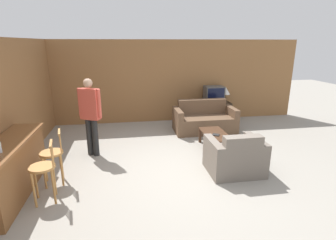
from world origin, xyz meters
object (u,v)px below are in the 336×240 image
object	(u,v)px
bar_chair_near	(44,171)
coffee_table	(215,136)
tv	(214,95)
person_by_window	(90,113)
bar_chair_mid	(53,156)
tv_unit	(213,112)
couch_far	(204,120)
armchair_near	(235,157)
book_on_table	(216,135)
table_lamp	(226,91)

from	to	relation	value
bar_chair_near	coffee_table	bearing A→B (deg)	25.67
tv	person_by_window	bearing A→B (deg)	-148.52
bar_chair_near	tv	xyz separation A→B (m)	(4.17, 3.98, 0.34)
bar_chair_mid	tv_unit	distance (m)	5.40
bar_chair_mid	couch_far	size ratio (longest dim) A/B	0.57
armchair_near	couch_far	bearing A→B (deg)	86.57
couch_far	book_on_table	distance (m)	1.51
bar_chair_mid	tv_unit	xyz separation A→B (m)	(4.17, 3.42, -0.23)
tv	person_by_window	world-z (taller)	person_by_window
couch_far	armchair_near	distance (m)	2.60
bar_chair_mid	armchair_near	bearing A→B (deg)	-2.16
armchair_near	tv	distance (m)	3.67
bar_chair_near	tv_unit	size ratio (longest dim) A/B	0.89
book_on_table	table_lamp	bearing A→B (deg)	64.59
armchair_near	table_lamp	world-z (taller)	table_lamp
tv	book_on_table	xyz separation A→B (m)	(-0.77, -2.45, -0.48)
tv	person_by_window	xyz separation A→B (m)	(-3.62, -2.21, 0.12)
tv	table_lamp	size ratio (longest dim) A/B	1.23
armchair_near	tv	xyz separation A→B (m)	(0.75, 3.55, 0.56)
couch_far	tv_unit	size ratio (longest dim) A/B	1.57
coffee_table	table_lamp	xyz separation A→B (m)	(1.13, 2.33, 0.64)
tv	couch_far	bearing A→B (deg)	-121.88
couch_far	book_on_table	xyz separation A→B (m)	(-0.17, -1.50, 0.09)
armchair_near	bar_chair_mid	bearing A→B (deg)	177.84
book_on_table	table_lamp	world-z (taller)	table_lamp
coffee_table	person_by_window	xyz separation A→B (m)	(-2.89, 0.11, 0.66)
tv_unit	table_lamp	world-z (taller)	table_lamp
coffee_table	tv	size ratio (longest dim) A/B	1.77
armchair_near	coffee_table	xyz separation A→B (m)	(0.02, 1.22, 0.02)
couch_far	bar_chair_mid	bearing A→B (deg)	-145.41
book_on_table	person_by_window	xyz separation A→B (m)	(-2.85, 0.24, 0.59)
tv	coffee_table	bearing A→B (deg)	-107.41
bar_chair_near	person_by_window	xyz separation A→B (m)	(0.55, 1.77, 0.46)
bar_chair_near	bar_chair_mid	xyz separation A→B (m)	(-0.00, 0.56, 0.00)
coffee_table	armchair_near	bearing A→B (deg)	-90.75
tv_unit	armchair_near	bearing A→B (deg)	-101.87
couch_far	tv_unit	world-z (taller)	couch_far
person_by_window	bar_chair_near	bearing A→B (deg)	-107.41
person_by_window	tv_unit	bearing A→B (deg)	31.51
bar_chair_near	person_by_window	size ratio (longest dim) A/B	0.57
bar_chair_mid	couch_far	world-z (taller)	bar_chair_mid
person_by_window	coffee_table	bearing A→B (deg)	-2.28
bar_chair_near	tv	world-z (taller)	tv
bar_chair_mid	book_on_table	size ratio (longest dim) A/B	4.78
bar_chair_near	table_lamp	world-z (taller)	table_lamp
couch_far	person_by_window	xyz separation A→B (m)	(-3.03, -1.26, 0.68)
table_lamp	person_by_window	world-z (taller)	person_by_window
coffee_table	person_by_window	world-z (taller)	person_by_window
armchair_near	book_on_table	distance (m)	1.10
bar_chair_mid	person_by_window	xyz separation A→B (m)	(0.55, 1.20, 0.46)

